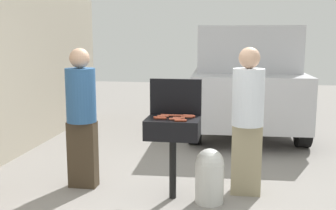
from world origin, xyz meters
The scene contains 18 objects.
ground_plane centered at (0.00, 0.00, 0.00)m, with size 24.00×24.00×0.00m, color gray.
bbq_grill centered at (0.03, 0.21, 0.79)m, with size 0.60×0.44×0.94m.
grill_lid_open centered at (0.03, 0.43, 1.15)m, with size 0.60×0.05×0.42m, color black.
hot_dog_0 centered at (-0.06, 0.31, 0.95)m, with size 0.03×0.03×0.13m, color #B74C33.
hot_dog_1 centered at (-0.09, 0.25, 0.95)m, with size 0.03×0.03×0.13m, color #C6593D.
hot_dog_2 centered at (-0.12, 0.17, 0.95)m, with size 0.03×0.03×0.13m, color #AD4228.
hot_dog_3 centered at (-0.10, 0.13, 0.95)m, with size 0.03×0.03×0.13m, color #AD4228.
hot_dog_4 centered at (0.10, 0.16, 0.95)m, with size 0.03×0.03×0.13m, color #C6593D.
hot_dog_5 centered at (0.21, 0.29, 0.95)m, with size 0.03×0.03×0.13m, color #B74C33.
hot_dog_6 centered at (0.14, 0.04, 0.95)m, with size 0.03×0.03×0.13m, color #AD4228.
hot_dog_7 centered at (0.18, 0.25, 0.95)m, with size 0.03×0.03×0.13m, color #B74C33.
hot_dog_8 centered at (0.07, 0.11, 0.95)m, with size 0.03×0.03×0.13m, color #C6593D.
hot_dog_9 centered at (0.19, 0.33, 0.95)m, with size 0.03×0.03×0.13m, color #C6593D.
hot_dog_10 centered at (0.06, 0.31, 0.95)m, with size 0.03×0.03×0.13m, color #B74C33.
propane_tank centered at (0.45, 0.15, 0.32)m, with size 0.32×0.32×0.62m.
person_left centered at (-1.12, 0.40, 0.93)m, with size 0.36×0.36×1.70m.
person_right centered at (0.86, 0.48, 0.93)m, with size 0.36×0.36×1.72m.
parked_minivan centered at (0.90, 4.19, 1.03)m, with size 2.17×4.47×2.02m.
Camera 1 is at (0.68, -4.23, 1.84)m, focal length 43.78 mm.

